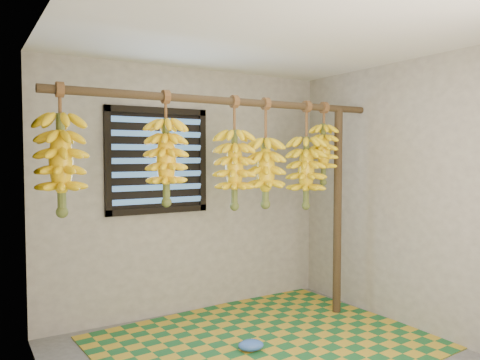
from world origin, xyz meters
TOP-DOWN VIEW (x-y plane):
  - ceiling at (0.00, 0.00)m, footprint 3.00×3.00m
  - wall_back at (0.00, 1.50)m, footprint 3.00×0.01m
  - wall_left at (-1.50, 0.00)m, footprint 0.01×3.00m
  - wall_right at (1.50, 0.00)m, footprint 0.01×3.00m
  - window at (-0.35, 1.48)m, footprint 1.00×0.04m
  - hanging_pole at (0.00, 0.70)m, footprint 3.00×0.06m
  - support_post at (1.20, 0.70)m, footprint 0.08×0.08m
  - woven_mat at (0.19, 0.45)m, footprint 2.73×2.26m
  - plastic_bag at (-0.02, 0.35)m, footprint 0.24×0.21m
  - banana_bunch_a at (-1.35, 0.70)m, footprint 0.32×0.32m
  - banana_bunch_b at (-0.58, 0.70)m, footprint 0.31×0.31m
  - banana_bunch_c at (0.35, 0.70)m, footprint 0.32×0.32m
  - banana_bunch_d at (0.03, 0.70)m, footprint 0.33×0.33m
  - banana_bunch_e at (0.81, 0.70)m, footprint 0.37×0.37m
  - banana_bunch_f at (1.01, 0.70)m, footprint 0.27×0.27m

SIDE VIEW (x-z plane):
  - woven_mat at x=0.19m, z-range 0.00..0.01m
  - plastic_bag at x=-0.02m, z-range 0.01..0.09m
  - support_post at x=1.20m, z-range 0.00..2.00m
  - wall_back at x=0.00m, z-range 0.00..2.40m
  - wall_left at x=-1.50m, z-range 0.00..2.40m
  - wall_right at x=1.50m, z-range 0.00..2.40m
  - banana_bunch_e at x=0.81m, z-range 0.90..1.89m
  - banana_bunch_c at x=0.35m, z-range 0.93..1.88m
  - banana_bunch_d at x=0.03m, z-range 0.96..1.91m
  - banana_bunch_a at x=-1.35m, z-range 1.03..1.95m
  - window at x=-0.35m, z-range 1.00..2.00m
  - banana_bunch_b at x=-0.58m, z-range 1.06..1.94m
  - banana_bunch_f at x=1.01m, z-range 1.18..1.95m
  - hanging_pole at x=0.00m, z-range 1.97..2.03m
  - ceiling at x=0.00m, z-range 2.40..2.41m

